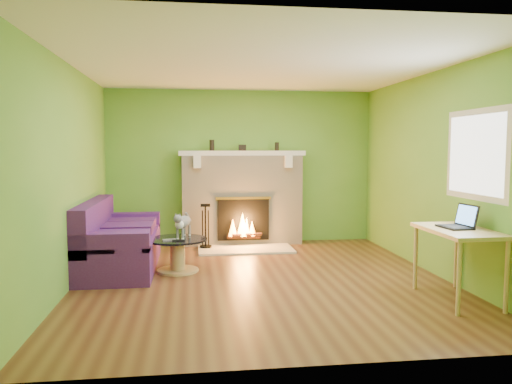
# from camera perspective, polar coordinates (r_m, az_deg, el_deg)

# --- Properties ---
(floor) EXTENTS (5.00, 5.00, 0.00)m
(floor) POSITION_cam_1_polar(r_m,az_deg,el_deg) (6.27, 0.62, -9.94)
(floor) COLOR #532B17
(floor) RESTS_ON ground
(ceiling) EXTENTS (5.00, 5.00, 0.00)m
(ceiling) POSITION_cam_1_polar(r_m,az_deg,el_deg) (6.14, 0.65, 14.21)
(ceiling) COLOR white
(ceiling) RESTS_ON wall_back
(wall_back) EXTENTS (5.00, 0.00, 5.00)m
(wall_back) POSITION_cam_1_polar(r_m,az_deg,el_deg) (8.55, -1.72, 2.87)
(wall_back) COLOR #5B9932
(wall_back) RESTS_ON floor
(wall_front) EXTENTS (5.00, 0.00, 5.00)m
(wall_front) POSITION_cam_1_polar(r_m,az_deg,el_deg) (3.62, 6.21, -0.06)
(wall_front) COLOR #5B9932
(wall_front) RESTS_ON floor
(wall_left) EXTENTS (0.00, 5.00, 5.00)m
(wall_left) POSITION_cam_1_polar(r_m,az_deg,el_deg) (6.17, -20.54, 1.74)
(wall_left) COLOR #5B9932
(wall_left) RESTS_ON floor
(wall_right) EXTENTS (0.00, 5.00, 5.00)m
(wall_right) POSITION_cam_1_polar(r_m,az_deg,el_deg) (6.76, 19.88, 2.02)
(wall_right) COLOR #5B9932
(wall_right) RESTS_ON floor
(window_frame) EXTENTS (0.00, 1.20, 1.20)m
(window_frame) POSITION_cam_1_polar(r_m,az_deg,el_deg) (5.96, 23.84, 3.93)
(window_frame) COLOR silver
(window_frame) RESTS_ON wall_right
(window_pane) EXTENTS (0.00, 1.06, 1.06)m
(window_pane) POSITION_cam_1_polar(r_m,az_deg,el_deg) (5.96, 23.77, 3.93)
(window_pane) COLOR white
(window_pane) RESTS_ON wall_right
(fireplace) EXTENTS (2.10, 0.46, 1.58)m
(fireplace) POSITION_cam_1_polar(r_m,az_deg,el_deg) (8.40, -1.59, -0.77)
(fireplace) COLOR beige
(fireplace) RESTS_ON floor
(hearth) EXTENTS (1.50, 0.75, 0.03)m
(hearth) POSITION_cam_1_polar(r_m,az_deg,el_deg) (8.01, -1.20, -6.54)
(hearth) COLOR beige
(hearth) RESTS_ON floor
(mantel) EXTENTS (2.10, 0.28, 0.08)m
(mantel) POSITION_cam_1_polar(r_m,az_deg,el_deg) (8.34, -1.59, 4.47)
(mantel) COLOR white
(mantel) RESTS_ON fireplace
(sofa) EXTENTS (0.92, 2.04, 0.92)m
(sofa) POSITION_cam_1_polar(r_m,az_deg,el_deg) (7.01, -15.63, -5.56)
(sofa) COLOR #48175A
(sofa) RESTS_ON floor
(coffee_table) EXTENTS (0.78, 0.78, 0.44)m
(coffee_table) POSITION_cam_1_polar(r_m,az_deg,el_deg) (6.68, -8.95, -6.85)
(coffee_table) COLOR tan
(coffee_table) RESTS_ON floor
(desk) EXTENTS (0.60, 1.04, 0.77)m
(desk) POSITION_cam_1_polar(r_m,az_deg,el_deg) (5.71, 22.14, -4.85)
(desk) COLOR tan
(desk) RESTS_ON floor
(cat) EXTENTS (0.36, 0.59, 0.35)m
(cat) POSITION_cam_1_polar(r_m,az_deg,el_deg) (6.66, -8.29, -3.72)
(cat) COLOR slate
(cat) RESTS_ON coffee_table
(remote_silver) EXTENTS (0.18, 0.09, 0.02)m
(remote_silver) POSITION_cam_1_polar(r_m,az_deg,el_deg) (6.53, -9.88, -5.39)
(remote_silver) COLOR gray
(remote_silver) RESTS_ON coffee_table
(remote_black) EXTENTS (0.16, 0.05, 0.02)m
(remote_black) POSITION_cam_1_polar(r_m,az_deg,el_deg) (6.46, -8.84, -5.49)
(remote_black) COLOR black
(remote_black) RESTS_ON coffee_table
(laptop) EXTENTS (0.33, 0.37, 0.26)m
(laptop) POSITION_cam_1_polar(r_m,az_deg,el_deg) (5.71, 21.80, -2.58)
(laptop) COLOR black
(laptop) RESTS_ON desk
(fire_tools) EXTENTS (0.19, 0.19, 0.71)m
(fire_tools) POSITION_cam_1_polar(r_m,az_deg,el_deg) (8.05, -5.79, -3.83)
(fire_tools) COLOR black
(fire_tools) RESTS_ON hearth
(mantel_vase_left) EXTENTS (0.08, 0.08, 0.18)m
(mantel_vase_left) POSITION_cam_1_polar(r_m,az_deg,el_deg) (8.33, -5.06, 5.34)
(mantel_vase_left) COLOR black
(mantel_vase_left) RESTS_ON mantel
(mantel_vase_right) EXTENTS (0.07, 0.07, 0.14)m
(mantel_vase_right) POSITION_cam_1_polar(r_m,az_deg,el_deg) (8.45, 2.40, 5.22)
(mantel_vase_right) COLOR black
(mantel_vase_right) RESTS_ON mantel
(mantel_box) EXTENTS (0.12, 0.08, 0.10)m
(mantel_box) POSITION_cam_1_polar(r_m,az_deg,el_deg) (8.37, -1.57, 5.09)
(mantel_box) COLOR black
(mantel_box) RESTS_ON mantel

